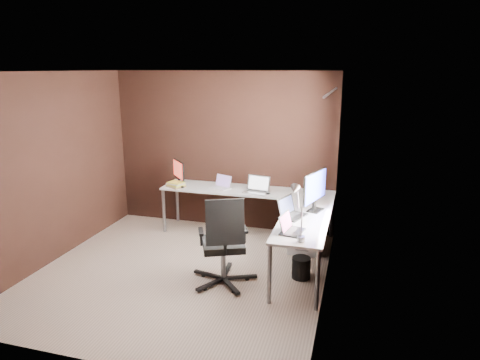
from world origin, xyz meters
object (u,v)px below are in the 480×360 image
Objects in this scene: laptop_silver at (257,189)px; book_stack at (176,185)px; laptop_black_small at (290,228)px; office_chair at (224,258)px; laptop_black_big at (290,212)px; desk_lamp at (297,205)px; drawer_pedestal at (305,230)px; wastebasket at (301,268)px; monitor_left at (179,171)px; laptop_white at (222,185)px; monitor_right at (315,189)px.

laptop_silver is 1.23× the size of book_stack.
laptop_black_small is 0.31× the size of office_chair.
desk_lamp is (0.18, -0.71, 0.33)m from laptop_black_big.
laptop_silver is at bearing 161.66° from drawer_pedestal.
laptop_black_big is 0.70m from wastebasket.
monitor_left reaches higher than wastebasket.
office_chair is at bearing 171.12° from desk_lamp.
drawer_pedestal is 0.54× the size of office_chair.
laptop_white is at bearing 50.85° from laptop_black_small.
laptop_black_small is (0.74, -1.47, -0.01)m from laptop_silver.
office_chair is at bearing 104.15° from laptop_black_small.
drawer_pedestal is at bearing 38.17° from monitor_left.
drawer_pedestal is 1.50× the size of laptop_silver.
laptop_silver is (-0.77, 0.26, 0.48)m from drawer_pedestal.
laptop_white is 1.96m from wastebasket.
laptop_black_big reaches higher than laptop_black_small.
drawer_pedestal is 1.50m from office_chair.
drawer_pedestal is 2.12m from book_stack.
wastebasket is at bearing -18.12° from laptop_white.
laptop_black_small is 1.08× the size of book_stack.
monitor_left reaches higher than laptop_white.
monitor_right reaches higher than laptop_white.
laptop_white is 0.81× the size of laptop_black_big.
monitor_left is 2.14m from office_chair.
laptop_silver is at bearing 54.61° from laptop_black_big.
monitor_right is 1.02m from desk_lamp.
laptop_white is 0.99× the size of laptop_black_small.
laptop_white is 0.58m from laptop_silver.
monitor_left is at bearing 104.09° from office_chair.
monitor_left is 1.44× the size of wastebasket.
wastebasket is (0.07, -0.87, -0.17)m from drawer_pedestal.
office_chair reaches higher than laptop_silver.
book_stack is (-2.06, 0.19, 0.47)m from drawer_pedestal.
monitor_right is 0.47m from laptop_black_big.
laptop_silver is at bearing 36.81° from laptop_black_small.
monitor_right is at bearing 29.68° from monitor_left.
office_chair is (-0.78, -0.05, -0.45)m from laptop_black_small.
monitor_right is 1.67m from laptop_white.
monitor_left is at bearing 140.29° from desk_lamp.
laptop_black_small is (1.32, -1.53, 0.00)m from laptop_white.
book_stack is at bearing 174.80° from drawer_pedestal.
laptop_white is at bearing 82.99° from monitor_right.
laptop_silver is 1.88m from desk_lamp.
monitor_right is at bearing -2.35° from laptop_black_small.
monitor_right reaches higher than laptop_silver.
monitor_right reaches higher than monitor_left.
monitor_right is (2.23, -0.72, 0.08)m from monitor_left.
laptop_silver is at bearing 126.79° from wastebasket.
wastebasket is at bearing -26.40° from book_stack.
laptop_silver reaches higher than book_stack.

